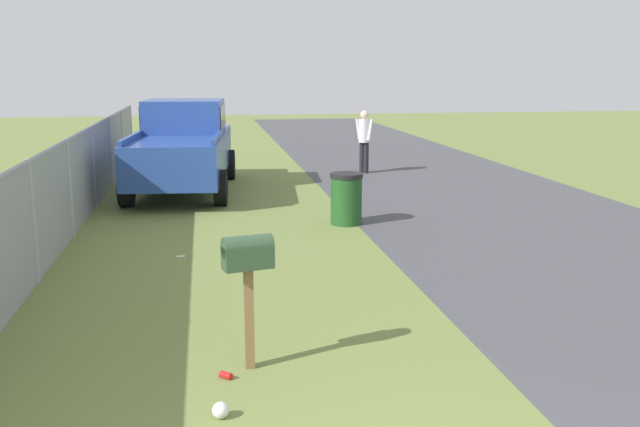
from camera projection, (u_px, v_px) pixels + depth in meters
The scene contains 9 objects.
road_asphalt at pixel (602, 263), 10.45m from camera, with size 60.00×6.06×0.01m, color #47474C.
mailbox at pixel (248, 263), 6.63m from camera, with size 0.30×0.50×1.32m.
pickup_truck at pixel (183, 143), 16.48m from camera, with size 5.59×2.58×2.09m.
trash_bin at pixel (346, 199), 12.99m from camera, with size 0.60×0.60×0.95m.
pedestrian at pixel (364, 137), 19.18m from camera, with size 0.39×0.44×1.70m.
fence_section at pixel (82, 173), 13.24m from camera, with size 18.88×0.07×1.68m.
litter_wrapper_by_mailbox at pixel (181, 256), 10.85m from camera, with size 0.12×0.08×0.01m, color silver.
litter_can_far_scatter at pixel (226, 375), 6.59m from camera, with size 0.07×0.07×0.12m, color red.
litter_bag_near_hydrant at pixel (221, 410), 5.84m from camera, with size 0.14×0.14×0.14m, color silver.
Camera 1 is at (-3.28, 1.28, 2.86)m, focal length 39.64 mm.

